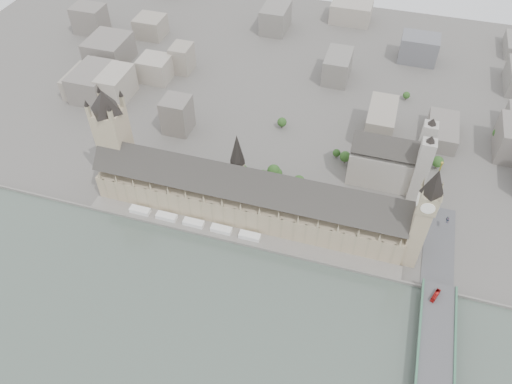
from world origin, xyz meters
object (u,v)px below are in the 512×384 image
(palace_of_westminster, at_px, (247,196))
(westminster_bridge, at_px, (433,377))
(red_bus_north, at_px, (435,295))
(victoria_tower, at_px, (113,135))
(elizabeth_tower, at_px, (424,213))
(car_approach, at_px, (448,220))
(westminster_abbey, at_px, (390,161))

(palace_of_westminster, distance_m, westminster_bridge, 195.05)
(westminster_bridge, height_order, red_bus_north, red_bus_north)
(palace_of_westminster, bearing_deg, victoria_tower, 177.04)
(palace_of_westminster, distance_m, elizabeth_tower, 142.94)
(elizabeth_tower, bearing_deg, westminster_bridge, -75.89)
(red_bus_north, height_order, car_approach, red_bus_north)
(victoria_tower, relative_size, westminster_bridge, 0.31)
(westminster_bridge, distance_m, red_bus_north, 60.30)
(victoria_tower, xyz_separation_m, red_bus_north, (280.92, -53.67, -43.23))
(elizabeth_tower, relative_size, westminster_abbey, 1.58)
(elizabeth_tower, bearing_deg, westminster_abbey, 107.29)
(car_approach, bearing_deg, red_bus_north, -92.46)
(elizabeth_tower, height_order, car_approach, elizabeth_tower)
(westminster_bridge, relative_size, westminster_abbey, 4.78)
(elizabeth_tower, height_order, victoria_tower, elizabeth_tower)
(elizabeth_tower, relative_size, westminster_bridge, 0.33)
(elizabeth_tower, bearing_deg, red_bus_north, -59.62)
(palace_of_westminster, bearing_deg, elizabeth_tower, -4.85)
(red_bus_north, xyz_separation_m, car_approach, (6.56, 78.95, -0.90))
(westminster_bridge, bearing_deg, car_approach, 88.57)
(westminster_bridge, distance_m, westminster_abbey, 190.56)
(elizabeth_tower, bearing_deg, palace_of_westminster, 175.15)
(palace_of_westminster, distance_m, westminster_abbey, 134.09)
(westminster_bridge, distance_m, car_approach, 138.95)
(westminster_bridge, bearing_deg, red_bus_north, 92.95)
(elizabeth_tower, distance_m, red_bus_north, 61.94)
(elizabeth_tower, height_order, red_bus_north, elizabeth_tower)
(victoria_tower, relative_size, red_bus_north, 8.10)
(red_bus_north, bearing_deg, westminster_bridge, -65.51)
(red_bus_north, bearing_deg, elizabeth_tower, 141.92)
(palace_of_westminster, distance_m, car_approach, 168.86)
(palace_of_westminster, bearing_deg, westminster_abbey, 34.17)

